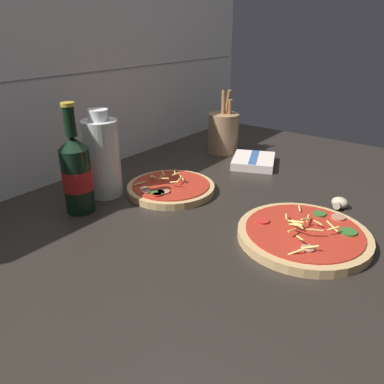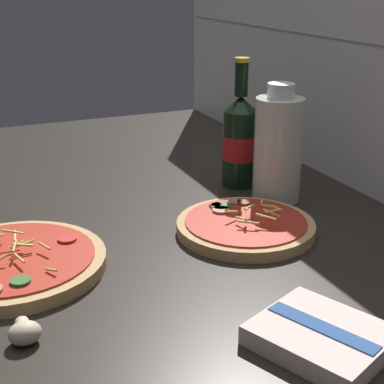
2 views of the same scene
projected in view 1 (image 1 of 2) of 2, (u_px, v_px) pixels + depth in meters
counter_slab at (207, 224)px, 83.33cm from camera, size 160.00×90.00×2.50cm
tile_backsplash at (66, 75)px, 96.76cm from camera, size 160.00×1.13×60.00cm
pizza_near at (303, 235)px, 74.56cm from camera, size 26.16×26.16×4.98cm
pizza_far at (171, 188)px, 95.91cm from camera, size 22.35×22.35×5.05cm
beer_bottle at (77, 173)px, 82.99cm from camera, size 6.62×6.62×24.78cm
oil_bottle at (102, 157)px, 91.16cm from camera, size 8.70×8.70×21.44cm
mushroom_left at (339, 203)px, 87.21cm from camera, size 3.98×3.79×2.65cm
utensil_crock at (223, 132)px, 123.88cm from camera, size 10.00×10.00×20.56cm
dish_towel at (253, 161)px, 114.28cm from camera, size 17.70×16.75×2.56cm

